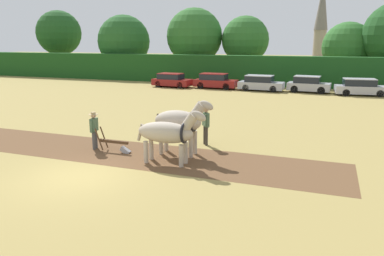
% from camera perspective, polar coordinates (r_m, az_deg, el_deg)
% --- Properties ---
extents(ground_plane, '(240.00, 240.00, 0.00)m').
position_cam_1_polar(ground_plane, '(14.02, -16.74, -7.07)').
color(ground_plane, '#998447').
extents(plowed_furrow_strip, '(20.11, 3.55, 0.01)m').
position_cam_1_polar(plowed_furrow_strip, '(16.81, -12.55, -3.44)').
color(plowed_furrow_strip, brown).
rests_on(plowed_furrow_strip, ground).
extents(hedgerow, '(78.79, 1.71, 3.15)m').
position_cam_1_polar(hedgerow, '(41.54, 8.95, 8.68)').
color(hedgerow, '#194719').
rests_on(hedgerow, ground).
extents(tree_far_left, '(6.45, 6.45, 9.05)m').
position_cam_1_polar(tree_far_left, '(59.93, -19.62, 13.48)').
color(tree_far_left, '#423323').
rests_on(tree_far_left, ground).
extents(tree_left, '(6.82, 6.82, 8.06)m').
position_cam_1_polar(tree_left, '(51.53, -10.34, 12.88)').
color(tree_left, '#423323').
rests_on(tree_left, ground).
extents(tree_center_left, '(7.05, 7.05, 8.78)m').
position_cam_1_polar(tree_center_left, '(48.83, 0.36, 13.79)').
color(tree_center_left, '#423323').
rests_on(tree_center_left, ground).
extents(tree_center, '(5.82, 5.82, 7.73)m').
position_cam_1_polar(tree_center, '(47.87, 8.12, 13.16)').
color(tree_center, '#4C3823').
rests_on(tree_center, ground).
extents(tree_center_right, '(5.52, 5.52, 6.79)m').
position_cam_1_polar(tree_center_right, '(46.19, 22.59, 11.32)').
color(tree_center_right, brown).
rests_on(tree_center_right, ground).
extents(church_spire, '(2.18, 2.18, 14.17)m').
position_cam_1_polar(church_spire, '(65.95, 19.05, 14.83)').
color(church_spire, gray).
rests_on(church_spire, ground).
extents(draft_horse_lead_left, '(2.95, 0.87, 2.26)m').
position_cam_1_polar(draft_horse_lead_left, '(14.49, -3.65, -0.70)').
color(draft_horse_lead_left, '#B2A38E').
rests_on(draft_horse_lead_left, ground).
extents(draft_horse_lead_right, '(2.72, 0.97, 2.45)m').
position_cam_1_polar(draft_horse_lead_right, '(15.62, -1.80, 1.00)').
color(draft_horse_lead_right, '#B2A38E').
rests_on(draft_horse_lead_right, ground).
extents(plow, '(1.61, 0.46, 1.13)m').
position_cam_1_polar(plow, '(16.52, -11.42, -2.54)').
color(plow, '#4C331E').
rests_on(plow, ground).
extents(farmer_at_plow, '(0.42, 0.64, 1.67)m').
position_cam_1_polar(farmer_at_plow, '(17.07, -14.69, 0.06)').
color(farmer_at_plow, '#4C4C4C').
rests_on(farmer_at_plow, ground).
extents(farmer_beside_team, '(0.46, 0.58, 1.81)m').
position_cam_1_polar(farmer_beside_team, '(17.17, 2.11, 0.93)').
color(farmer_beside_team, '#38332D').
rests_on(farmer_beside_team, ground).
extents(parked_car_far_left, '(4.21, 2.11, 1.42)m').
position_cam_1_polar(parked_car_far_left, '(39.22, -3.08, 7.26)').
color(parked_car_far_left, maroon).
rests_on(parked_car_far_left, ground).
extents(parked_car_left, '(4.38, 1.88, 1.51)m').
position_cam_1_polar(parked_car_left, '(38.09, 3.54, 7.14)').
color(parked_car_left, maroon).
rests_on(parked_car_left, ground).
extents(parked_car_center_left, '(4.33, 2.06, 1.47)m').
position_cam_1_polar(parked_car_center_left, '(36.86, 10.42, 6.72)').
color(parked_car_center_left, '#A8A8B2').
rests_on(parked_car_center_left, ground).
extents(parked_car_center, '(3.95, 2.07, 1.52)m').
position_cam_1_polar(parked_car_center, '(36.72, 17.31, 6.35)').
color(parked_car_center, '#A8A8B2').
rests_on(parked_car_center, ground).
extents(parked_car_center_right, '(4.57, 2.24, 1.48)m').
position_cam_1_polar(parked_car_center_right, '(36.30, 24.32, 5.67)').
color(parked_car_center_right, '#A8A8B2').
rests_on(parked_car_center_right, ground).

